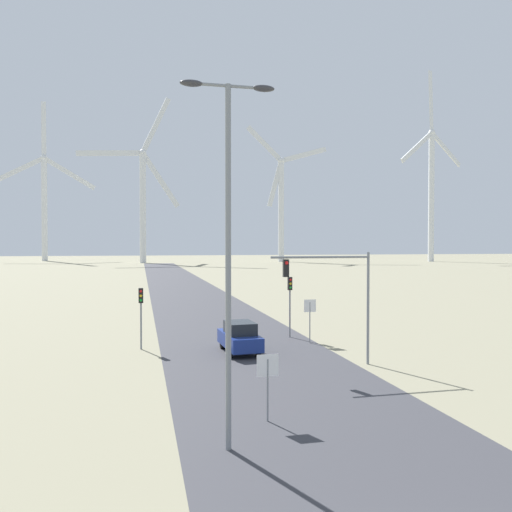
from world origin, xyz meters
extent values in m
cube|color=#38383D|center=(0.00, 48.00, 0.00)|extent=(10.00, 240.00, 0.01)
cylinder|color=gray|center=(-3.48, 8.52, 5.62)|extent=(0.18, 0.18, 11.24)
cylinder|color=gray|center=(-3.48, 8.52, 11.19)|extent=(2.23, 0.10, 0.10)
ellipsoid|color=#333338|center=(-4.59, 8.52, 11.19)|extent=(0.70, 0.32, 0.20)
ellipsoid|color=#333338|center=(-2.36, 8.52, 11.19)|extent=(0.70, 0.32, 0.20)
cylinder|color=gray|center=(-1.68, 10.64, 1.12)|extent=(0.07, 0.07, 2.25)
cube|color=white|center=(-1.68, 10.62, 2.02)|extent=(0.81, 0.01, 0.81)
cube|color=red|center=(-1.68, 10.64, 2.02)|extent=(0.76, 0.02, 0.76)
cylinder|color=gray|center=(4.52, 23.83, 1.32)|extent=(0.07, 0.07, 2.65)
cube|color=white|center=(4.52, 23.82, 2.42)|extent=(0.81, 0.01, 0.81)
cube|color=red|center=(4.52, 23.83, 2.42)|extent=(0.76, 0.02, 0.76)
cylinder|color=gray|center=(-6.10, 24.36, 1.86)|extent=(0.11, 0.11, 3.72)
cube|color=black|center=(-6.10, 24.36, 3.27)|extent=(0.28, 0.24, 0.90)
sphere|color=red|center=(-6.10, 24.23, 3.54)|extent=(0.16, 0.16, 0.16)
sphere|color=gold|center=(-6.10, 24.23, 3.27)|extent=(0.16, 0.16, 0.16)
sphere|color=green|center=(-6.10, 24.23, 3.00)|extent=(0.16, 0.16, 0.16)
cylinder|color=gray|center=(3.86, 26.10, 2.07)|extent=(0.11, 0.11, 4.14)
cube|color=black|center=(3.86, 26.10, 3.69)|extent=(0.28, 0.24, 0.90)
sphere|color=red|center=(3.86, 25.97, 3.96)|extent=(0.16, 0.16, 0.16)
sphere|color=gold|center=(3.86, 25.97, 3.69)|extent=(0.16, 0.16, 0.16)
sphere|color=green|center=(3.86, 25.97, 3.42)|extent=(0.16, 0.16, 0.16)
cylinder|color=gray|center=(5.64, 17.75, 2.98)|extent=(0.14, 0.14, 5.96)
cylinder|color=gray|center=(2.97, 17.75, 5.71)|extent=(5.34, 0.12, 0.12)
cube|color=black|center=(1.10, 17.75, 5.16)|extent=(0.28, 0.24, 0.90)
sphere|color=red|center=(1.10, 17.62, 5.43)|extent=(0.18, 0.18, 0.18)
cube|color=navy|center=(-0.44, 22.14, 0.73)|extent=(2.06, 4.21, 0.80)
cube|color=#1E2328|center=(-0.44, 21.99, 1.48)|extent=(1.69, 2.19, 0.70)
cylinder|color=black|center=(-1.27, 23.41, 0.33)|extent=(0.22, 0.66, 0.66)
cylinder|color=black|center=(0.39, 23.41, 0.33)|extent=(0.22, 0.66, 0.66)
cylinder|color=black|center=(-1.27, 20.87, 0.33)|extent=(0.22, 0.66, 0.66)
cylinder|color=black|center=(0.39, 20.87, 0.33)|extent=(0.22, 0.66, 0.66)
cylinder|color=silver|center=(-43.44, 206.52, 20.50)|extent=(2.20, 2.20, 41.00)
sphere|color=silver|center=(-43.44, 206.52, 41.00)|extent=(2.60, 2.60, 2.60)
cube|color=silver|center=(-43.40, 206.53, 52.48)|extent=(1.94, 0.82, 21.65)
cube|color=silver|center=(-53.25, 204.80, 35.30)|extent=(19.47, 3.89, 12.31)
cube|color=silver|center=(-33.68, 208.24, 35.23)|extent=(19.40, 3.88, 12.45)
cylinder|color=silver|center=(-5.25, 174.16, 19.39)|extent=(2.20, 2.20, 38.78)
sphere|color=silver|center=(-5.25, 174.16, 38.78)|extent=(2.60, 2.60, 2.60)
cube|color=silver|center=(1.16, 175.76, 29.34)|extent=(13.65, 3.87, 18.87)
cube|color=silver|center=(-0.52, 175.34, 49.23)|extent=(10.64, 3.11, 20.48)
cube|color=silver|center=(-16.40, 171.37, 37.79)|extent=(21.31, 5.78, 3.68)
cylinder|color=silver|center=(46.00, 175.85, 19.12)|extent=(2.20, 2.20, 38.24)
sphere|color=silver|center=(46.00, 175.85, 38.24)|extent=(2.60, 2.60, 2.60)
cube|color=silver|center=(39.51, 176.80, 44.72)|extent=(13.38, 2.43, 13.32)
cube|color=silver|center=(43.69, 176.19, 29.33)|extent=(6.08, 1.37, 17.03)
cube|color=silver|center=(54.79, 174.57, 40.68)|extent=(16.89, 2.94, 6.27)
cylinder|color=silver|center=(102.81, 164.97, 24.68)|extent=(2.20, 2.20, 49.36)
sphere|color=silver|center=(102.81, 164.97, 49.36)|extent=(2.60, 2.60, 2.60)
cube|color=silver|center=(102.12, 164.63, 61.27)|extent=(3.13, 1.88, 22.64)
cube|color=silver|center=(93.90, 160.57, 42.74)|extent=(17.96, 9.21, 14.02)
cube|color=silver|center=(112.40, 169.71, 44.06)|extent=(19.08, 9.76, 11.62)
camera|label=1|loc=(-6.10, -6.57, 6.34)|focal=35.00mm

